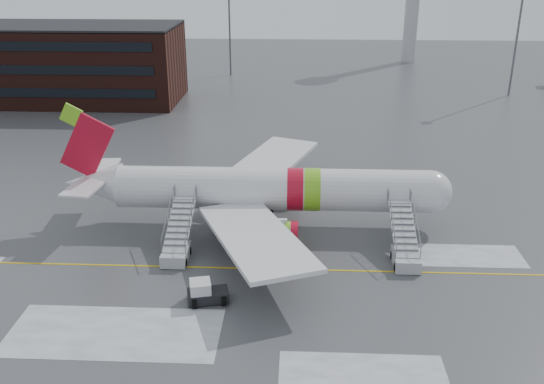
{
  "coord_description": "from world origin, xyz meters",
  "views": [
    {
      "loc": [
        5.97,
        -43.08,
        23.54
      ],
      "look_at": [
        3.7,
        5.39,
        4.0
      ],
      "focal_mm": 40.0,
      "sensor_mm": 36.0,
      "label": 1
    }
  ],
  "objects_px": {
    "airstair_fwd": "(405,249)",
    "airstair_aft": "(177,244)",
    "airliner": "(262,190)",
    "pushback_tug": "(205,292)"
  },
  "relations": [
    {
      "from": "airliner",
      "to": "pushback_tug",
      "type": "bearing_deg",
      "value": -103.89
    },
    {
      "from": "airstair_aft",
      "to": "pushback_tug",
      "type": "distance_m",
      "value": 7.57
    },
    {
      "from": "airstair_fwd",
      "to": "pushback_tug",
      "type": "bearing_deg",
      "value": -155.85
    },
    {
      "from": "airstair_aft",
      "to": "airstair_fwd",
      "type": "bearing_deg",
      "value": 0.0
    },
    {
      "from": "airliner",
      "to": "airstair_aft",
      "type": "xyz_separation_m",
      "value": [
        -6.6,
        -6.54,
        -2.35
      ]
    },
    {
      "from": "airstair_fwd",
      "to": "airstair_aft",
      "type": "bearing_deg",
      "value": 180.0
    },
    {
      "from": "airliner",
      "to": "airstair_aft",
      "type": "height_order",
      "value": "airliner"
    },
    {
      "from": "airliner",
      "to": "airstair_fwd",
      "type": "relative_size",
      "value": 4.55
    },
    {
      "from": "airliner",
      "to": "airstair_fwd",
      "type": "xyz_separation_m",
      "value": [
        11.87,
        -6.54,
        -2.35
      ]
    },
    {
      "from": "airliner",
      "to": "pushback_tug",
      "type": "xyz_separation_m",
      "value": [
        -3.3,
        -13.34,
        -2.68
      ]
    }
  ]
}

